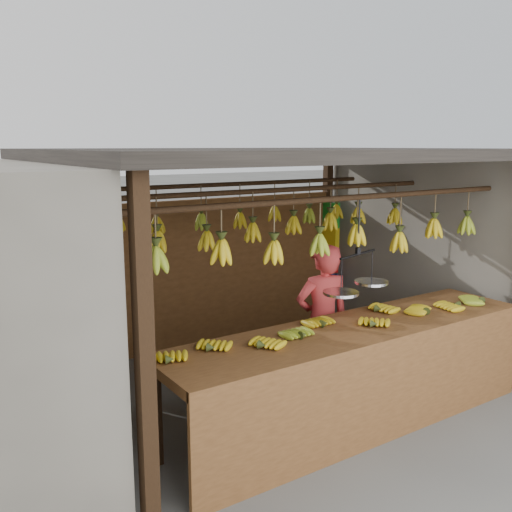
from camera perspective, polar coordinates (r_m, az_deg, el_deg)
ground at (r=6.07m, az=1.61°, el=-12.59°), size 80.00×80.00×0.00m
stall at (r=5.85m, az=-0.16°, el=6.51°), size 4.30×3.30×2.40m
neighbor_right at (r=8.30m, az=22.39°, el=1.29°), size 3.00×3.00×2.30m
counter at (r=4.97m, az=10.64°, el=-9.38°), size 3.61×0.82×0.96m
hanging_bananas at (r=5.62m, az=1.67°, el=2.75°), size 3.65×2.20×0.39m
balance_scale at (r=5.06m, az=10.06°, el=-2.71°), size 0.78×0.43×0.81m
vendor at (r=5.55m, az=6.66°, el=-6.55°), size 0.63×0.49×1.52m
bag_bundles at (r=7.96m, az=7.43°, el=0.62°), size 0.08×0.26×1.33m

